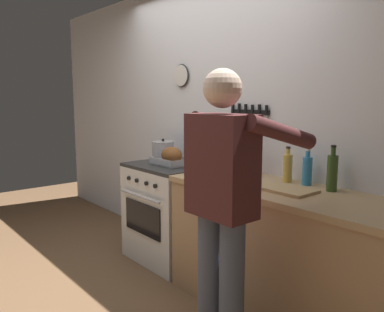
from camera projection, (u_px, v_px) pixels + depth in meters
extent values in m
plane|color=brown|center=(83.00, 302.00, 2.93)|extent=(8.00, 8.00, 0.00)
cube|color=silver|center=(216.00, 120.00, 3.60)|extent=(6.00, 0.10, 2.60)
cube|color=black|center=(250.00, 112.00, 3.20)|extent=(0.40, 0.02, 0.04)
cube|color=silver|center=(233.00, 122.00, 3.34)|extent=(0.02, 0.00, 0.13)
cube|color=black|center=(233.00, 108.00, 3.33)|extent=(0.02, 0.02, 0.09)
cube|color=silver|center=(239.00, 124.00, 3.29)|extent=(0.02, 0.00, 0.16)
cube|color=black|center=(239.00, 109.00, 3.27)|extent=(0.02, 0.02, 0.09)
cube|color=silver|center=(245.00, 124.00, 3.24)|extent=(0.01, 0.00, 0.15)
cube|color=black|center=(246.00, 109.00, 3.22)|extent=(0.02, 0.02, 0.08)
cube|color=silver|center=(252.00, 126.00, 3.18)|extent=(0.02, 0.00, 0.19)
cube|color=black|center=(252.00, 110.00, 3.16)|extent=(0.02, 0.02, 0.08)
cube|color=silver|center=(259.00, 124.00, 3.13)|extent=(0.01, 0.00, 0.14)
cube|color=black|center=(259.00, 110.00, 3.11)|extent=(0.02, 0.02, 0.08)
cube|color=silver|center=(266.00, 124.00, 3.07)|extent=(0.02, 0.00, 0.13)
cube|color=black|center=(266.00, 110.00, 3.06)|extent=(0.02, 0.02, 0.08)
cylinder|color=white|center=(181.00, 76.00, 3.81)|extent=(0.20, 0.02, 0.20)
torus|color=black|center=(181.00, 76.00, 3.81)|extent=(0.22, 0.02, 0.22)
cube|color=tan|center=(302.00, 263.00, 2.59)|extent=(2.00, 0.62, 0.86)
cube|color=tan|center=(304.00, 196.00, 2.52)|extent=(2.03, 0.65, 0.04)
cube|color=white|center=(171.00, 213.00, 3.66)|extent=(0.76, 0.62, 0.87)
cube|color=black|center=(142.00, 219.00, 3.46)|extent=(0.53, 0.01, 0.28)
cube|color=#2D2D2D|center=(171.00, 166.00, 3.60)|extent=(0.76, 0.62, 0.03)
cylinder|color=black|center=(129.00, 178.00, 3.57)|extent=(0.04, 0.02, 0.04)
cylinder|color=black|center=(137.00, 181.00, 3.47)|extent=(0.04, 0.02, 0.04)
cylinder|color=black|center=(146.00, 183.00, 3.35)|extent=(0.04, 0.02, 0.04)
cylinder|color=black|center=(155.00, 186.00, 3.25)|extent=(0.04, 0.02, 0.04)
cylinder|color=silver|center=(139.00, 196.00, 3.41)|extent=(0.61, 0.02, 0.02)
cylinder|color=#4C566B|center=(210.00, 282.00, 2.32)|extent=(0.14, 0.14, 0.86)
cylinder|color=#4C566B|center=(232.00, 294.00, 2.18)|extent=(0.14, 0.14, 0.86)
cube|color=#4C2323|center=(222.00, 166.00, 2.14)|extent=(0.38, 0.22, 0.56)
sphere|color=beige|center=(222.00, 88.00, 2.08)|extent=(0.21, 0.21, 0.21)
cylinder|color=#4C2323|center=(226.00, 128.00, 2.43)|extent=(0.09, 0.55, 0.22)
cylinder|color=#4C2323|center=(282.00, 133.00, 2.11)|extent=(0.09, 0.55, 0.22)
cube|color=#B7B7BC|center=(172.00, 164.00, 3.56)|extent=(0.34, 0.25, 0.01)
cube|color=#B7B7BC|center=(160.00, 162.00, 3.48)|extent=(0.34, 0.01, 0.05)
cube|color=#B7B7BC|center=(183.00, 159.00, 3.64)|extent=(0.34, 0.01, 0.05)
cube|color=#B7B7BC|center=(161.00, 158.00, 3.69)|extent=(0.01, 0.25, 0.05)
cube|color=#B7B7BC|center=(184.00, 163.00, 3.43)|extent=(0.01, 0.25, 0.05)
ellipsoid|color=brown|center=(172.00, 155.00, 3.55)|extent=(0.23, 0.16, 0.15)
cylinder|color=#B7B7BC|center=(163.00, 151.00, 3.85)|extent=(0.21, 0.21, 0.17)
cylinder|color=#B2B2B7|center=(163.00, 142.00, 3.84)|extent=(0.22, 0.22, 0.01)
sphere|color=black|center=(163.00, 140.00, 3.84)|extent=(0.03, 0.03, 0.03)
cube|color=tan|center=(287.00, 189.00, 2.58)|extent=(0.36, 0.24, 0.02)
cylinder|color=#338CCC|center=(307.00, 171.00, 2.74)|extent=(0.07, 0.07, 0.20)
cylinder|color=#338CCC|center=(308.00, 154.00, 2.72)|extent=(0.03, 0.03, 0.04)
cylinder|color=white|center=(308.00, 150.00, 2.72)|extent=(0.03, 0.03, 0.01)
cylinder|color=#385623|center=(332.00, 173.00, 2.56)|extent=(0.07, 0.07, 0.24)
cylinder|color=#385623|center=(333.00, 151.00, 2.54)|extent=(0.03, 0.03, 0.05)
cylinder|color=black|center=(334.00, 146.00, 2.53)|extent=(0.03, 0.03, 0.01)
cylinder|color=red|center=(231.00, 163.00, 3.28)|extent=(0.05, 0.05, 0.13)
cylinder|color=red|center=(231.00, 153.00, 3.26)|extent=(0.02, 0.02, 0.03)
cylinder|color=#197219|center=(231.00, 150.00, 3.26)|extent=(0.03, 0.03, 0.01)
cylinder|color=#47141E|center=(251.00, 161.00, 3.05)|extent=(0.08, 0.08, 0.23)
cylinder|color=#47141E|center=(251.00, 143.00, 3.03)|extent=(0.03, 0.03, 0.05)
cylinder|color=maroon|center=(251.00, 139.00, 3.03)|extent=(0.04, 0.04, 0.01)
cylinder|color=gold|center=(288.00, 168.00, 2.83)|extent=(0.07, 0.07, 0.20)
cylinder|color=gold|center=(288.00, 152.00, 2.81)|extent=(0.03, 0.03, 0.04)
cylinder|color=black|center=(288.00, 147.00, 2.80)|extent=(0.03, 0.03, 0.01)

